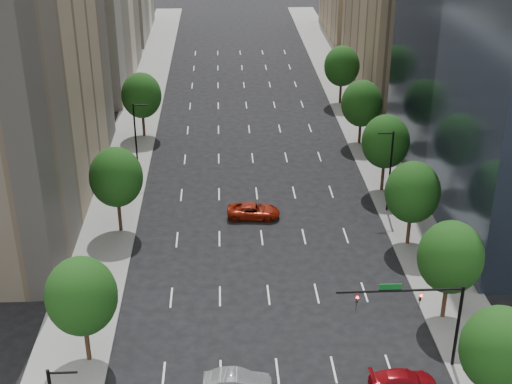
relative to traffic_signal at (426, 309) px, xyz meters
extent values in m
cube|color=slate|center=(-26.03, 30.00, -5.10)|extent=(6.00, 200.00, 0.15)
cube|color=slate|center=(4.97, 30.00, -5.10)|extent=(6.00, 200.00, 0.15)
ellipsoid|color=#16370F|center=(3.47, -5.00, 0.23)|extent=(5.20, 5.20, 5.98)
cylinder|color=#382316|center=(3.47, 6.00, -3.17)|extent=(0.36, 0.36, 4.00)
ellipsoid|color=#16370F|center=(3.47, 6.00, 0.59)|extent=(5.20, 5.20, 5.98)
cylinder|color=#382316|center=(3.47, 18.00, -3.22)|extent=(0.36, 0.36, 3.90)
ellipsoid|color=#16370F|center=(3.47, 18.00, 0.44)|extent=(5.20, 5.20, 5.98)
cylinder|color=#382316|center=(3.47, 30.00, -3.12)|extent=(0.36, 0.36, 4.10)
ellipsoid|color=#16370F|center=(3.47, 30.00, 0.73)|extent=(5.20, 5.20, 5.98)
cylinder|color=#382316|center=(3.47, 44.00, -3.27)|extent=(0.36, 0.36, 3.80)
ellipsoid|color=#16370F|center=(3.47, 44.00, 0.30)|extent=(5.20, 5.20, 5.98)
cylinder|color=#382316|center=(3.47, 60.00, -3.17)|extent=(0.36, 0.36, 4.00)
ellipsoid|color=#16370F|center=(3.47, 60.00, 0.59)|extent=(5.20, 5.20, 5.98)
cylinder|color=#382316|center=(-24.53, 2.00, -3.17)|extent=(0.36, 0.36, 4.00)
ellipsoid|color=#16370F|center=(-24.53, 2.00, 0.59)|extent=(5.20, 5.20, 5.98)
cylinder|color=#382316|center=(-24.53, 22.00, -3.10)|extent=(0.36, 0.36, 4.15)
ellipsoid|color=#16370F|center=(-24.53, 22.00, 0.80)|extent=(5.20, 5.20, 5.98)
cylinder|color=#382316|center=(-24.53, 48.00, -3.20)|extent=(0.36, 0.36, 3.95)
ellipsoid|color=#16370F|center=(-24.53, 48.00, 0.52)|extent=(5.20, 5.20, 5.98)
cylinder|color=black|center=(2.97, 25.00, -0.67)|extent=(0.20, 0.20, 9.00)
cylinder|color=black|center=(2.17, 25.00, 3.63)|extent=(1.60, 0.14, 0.14)
cylinder|color=black|center=(-23.23, -10.00, 3.63)|extent=(1.60, 0.14, 0.14)
cylinder|color=black|center=(-24.03, 35.00, -0.67)|extent=(0.20, 0.20, 9.00)
cylinder|color=black|center=(-23.23, 35.00, 3.63)|extent=(1.60, 0.14, 0.14)
cylinder|color=black|center=(2.47, 0.00, -1.67)|extent=(0.24, 0.24, 7.00)
cylinder|color=black|center=(-2.03, 0.00, 1.63)|extent=(9.00, 0.18, 0.18)
imported|color=black|center=(-0.53, 0.00, 1.08)|extent=(0.18, 0.22, 1.10)
imported|color=black|center=(-5.03, 0.00, 1.08)|extent=(0.18, 0.22, 1.10)
sphere|color=#FF0C07|center=(-0.53, -0.18, 1.28)|extent=(0.20, 0.20, 0.20)
sphere|color=#FF0C07|center=(-5.03, -0.18, 1.28)|extent=(0.20, 0.20, 0.20)
cube|color=#0C591E|center=(-2.73, 0.00, 1.98)|extent=(1.60, 0.06, 0.45)
imported|color=maroon|center=(-1.80, -2.23, -4.48)|extent=(4.82, 1.98, 1.39)
imported|color=#500D10|center=(-13.18, -1.90, -4.47)|extent=(4.26, 1.98, 1.41)
imported|color=#A3A3A8|center=(-13.53, -1.98, -4.38)|extent=(4.89, 1.88, 1.59)
imported|color=maroon|center=(-11.14, 24.32, -4.42)|extent=(5.58, 2.89, 1.50)
camera|label=1|loc=(-14.20, -41.58, 29.70)|focal=50.43mm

